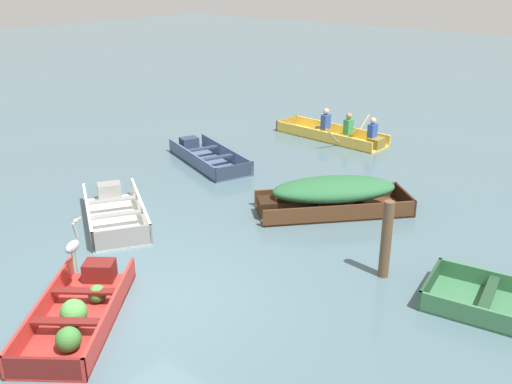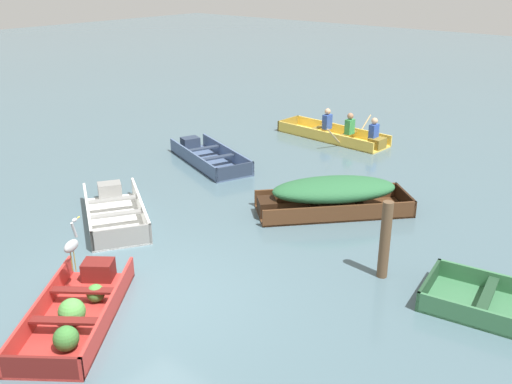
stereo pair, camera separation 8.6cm
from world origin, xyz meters
The scene contains 8 objects.
ground_plane centered at (0.00, 0.00, 0.00)m, with size 80.00×80.00×0.00m, color #47606B.
dinghy_red_foreground centered at (-0.34, -1.02, 0.15)m, with size 2.50×2.78×0.44m.
skiff_white_near_moored centered at (-2.92, 1.57, 0.15)m, with size 2.82×2.30×0.42m.
skiff_dark_varnish_mid_moored centered at (0.34, 4.76, 0.43)m, with size 2.99×3.17×0.76m.
skiff_slate_blue_outer_moored centered at (-4.03, 5.42, 0.13)m, with size 3.11×1.99×0.37m.
rowboat_yellow_with_crew centered at (-2.44, 9.37, 0.20)m, with size 3.54×2.24×0.90m.
heron_on_dinghy centered at (-0.95, -0.63, 0.90)m, with size 0.25×0.45×0.84m.
mooring_post centered at (2.48, 3.03, 0.68)m, with size 0.18×0.18×1.37m, color brown.
Camera 1 is at (6.24, -4.83, 4.92)m, focal length 40.00 mm.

